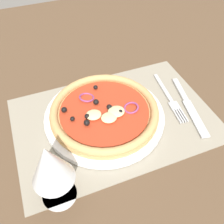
{
  "coord_description": "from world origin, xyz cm",
  "views": [
    {
      "loc": [
        14.9,
        36.25,
        44.46
      ],
      "look_at": [
        0.65,
        0.0,
        2.71
      ],
      "focal_mm": 40.2,
      "sensor_mm": 36.0,
      "label": 1
    }
  ],
  "objects_px": {
    "plate": "(105,116)",
    "pizza": "(104,111)",
    "fork": "(170,99)",
    "wine_glass": "(50,166)",
    "knife": "(189,106)"
  },
  "relations": [
    {
      "from": "wine_glass",
      "to": "plate",
      "type": "bearing_deg",
      "value": -134.35
    },
    {
      "from": "pizza",
      "to": "wine_glass",
      "type": "height_order",
      "value": "wine_glass"
    },
    {
      "from": "pizza",
      "to": "fork",
      "type": "bearing_deg",
      "value": 178.88
    },
    {
      "from": "knife",
      "to": "plate",
      "type": "bearing_deg",
      "value": -90.11
    },
    {
      "from": "plate",
      "to": "wine_glass",
      "type": "distance_m",
      "value": 0.22
    },
    {
      "from": "fork",
      "to": "wine_glass",
      "type": "bearing_deg",
      "value": -59.57
    },
    {
      "from": "plate",
      "to": "fork",
      "type": "distance_m",
      "value": 0.18
    },
    {
      "from": "plate",
      "to": "knife",
      "type": "xyz_separation_m",
      "value": [
        -0.21,
        0.04,
        -0.0
      ]
    },
    {
      "from": "pizza",
      "to": "plate",
      "type": "bearing_deg",
      "value": -127.82
    },
    {
      "from": "plate",
      "to": "pizza",
      "type": "xyz_separation_m",
      "value": [
        0.0,
        0.0,
        0.02
      ]
    },
    {
      "from": "fork",
      "to": "wine_glass",
      "type": "xyz_separation_m",
      "value": [
        0.32,
        0.14,
        0.09
      ]
    },
    {
      "from": "plate",
      "to": "fork",
      "type": "relative_size",
      "value": 1.54
    },
    {
      "from": "plate",
      "to": "pizza",
      "type": "relative_size",
      "value": 1.11
    },
    {
      "from": "fork",
      "to": "wine_glass",
      "type": "relative_size",
      "value": 1.21
    },
    {
      "from": "pizza",
      "to": "knife",
      "type": "relative_size",
      "value": 1.25
    }
  ]
}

